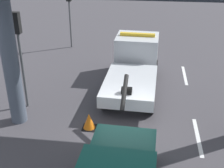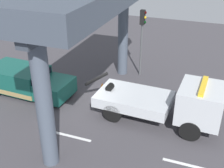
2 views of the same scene
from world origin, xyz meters
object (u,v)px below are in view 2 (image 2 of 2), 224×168
Objects in this scene: traffic_light_near at (142,29)px; traffic_cone_orange at (102,88)px; towed_van_green at (26,81)px; tow_truck_white at (171,102)px.

traffic_cone_orange is at bearing -114.17° from traffic_light_near.
traffic_cone_orange is at bearing 19.93° from towed_van_green.
traffic_light_near is at bearing 65.83° from traffic_cone_orange.
traffic_cone_orange is at bearing 159.97° from tow_truck_white.
towed_van_green is 1.19× the size of traffic_light_near.
towed_van_green is 4.59m from traffic_cone_orange.
traffic_light_near is (5.75, 4.81, 2.45)m from towed_van_green.
towed_van_green is at bearing 179.79° from tow_truck_white.
towed_van_green is 7.88m from traffic_light_near.
traffic_light_near is (-2.90, 4.84, 2.03)m from tow_truck_white.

